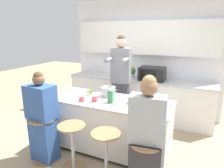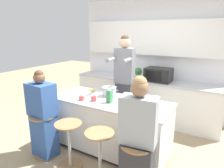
# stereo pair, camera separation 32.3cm
# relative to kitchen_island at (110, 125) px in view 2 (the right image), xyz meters

# --- Properties ---
(ground_plane) EXTENTS (16.00, 16.00, 0.00)m
(ground_plane) POSITION_rel_kitchen_island_xyz_m (0.00, 0.00, -0.45)
(ground_plane) COLOR tan
(wall_back) EXTENTS (3.55, 0.22, 2.70)m
(wall_back) POSITION_rel_kitchen_island_xyz_m (0.00, 1.85, 1.09)
(wall_back) COLOR white
(wall_back) RESTS_ON ground_plane
(back_counter) EXTENTS (3.30, 0.67, 0.92)m
(back_counter) POSITION_rel_kitchen_island_xyz_m (0.00, 1.53, 0.01)
(back_counter) COLOR white
(back_counter) RESTS_ON ground_plane
(kitchen_island) EXTENTS (1.99, 0.81, 0.89)m
(kitchen_island) POSITION_rel_kitchen_island_xyz_m (0.00, 0.00, 0.00)
(kitchen_island) COLOR black
(kitchen_island) RESTS_ON ground_plane
(bar_stool_leftmost) EXTENTS (0.39, 0.39, 0.70)m
(bar_stool_leftmost) POSITION_rel_kitchen_island_xyz_m (-0.80, -0.69, -0.05)
(bar_stool_leftmost) COLOR #997047
(bar_stool_leftmost) RESTS_ON ground_plane
(bar_stool_center_left) EXTENTS (0.39, 0.39, 0.70)m
(bar_stool_center_left) POSITION_rel_kitchen_island_xyz_m (-0.27, -0.69, -0.05)
(bar_stool_center_left) COLOR #997047
(bar_stool_center_left) RESTS_ON ground_plane
(bar_stool_center_right) EXTENTS (0.39, 0.39, 0.70)m
(bar_stool_center_right) POSITION_rel_kitchen_island_xyz_m (0.27, -0.69, -0.05)
(bar_stool_center_right) COLOR #997047
(bar_stool_center_right) RESTS_ON ground_plane
(bar_stool_rightmost) EXTENTS (0.39, 0.39, 0.70)m
(bar_stool_rightmost) POSITION_rel_kitchen_island_xyz_m (0.80, -0.69, -0.05)
(bar_stool_rightmost) COLOR #997047
(bar_stool_rightmost) RESTS_ON ground_plane
(person_cooking) EXTENTS (0.44, 0.63, 1.90)m
(person_cooking) POSITION_rel_kitchen_island_xyz_m (-0.12, 0.75, 0.52)
(person_cooking) COLOR #383842
(person_cooking) RESTS_ON ground_plane
(person_wrapped_blanket) EXTENTS (0.44, 0.31, 1.41)m
(person_wrapped_blanket) POSITION_rel_kitchen_island_xyz_m (-0.81, -0.67, 0.22)
(person_wrapped_blanket) COLOR #2D5193
(person_wrapped_blanket) RESTS_ON ground_plane
(person_seated_near) EXTENTS (0.44, 0.31, 1.50)m
(person_seated_near) POSITION_rel_kitchen_island_xyz_m (0.80, -0.67, 0.24)
(person_seated_near) COLOR #333338
(person_seated_near) RESTS_ON ground_plane
(cooking_pot) EXTENTS (0.33, 0.25, 0.16)m
(cooking_pot) POSITION_rel_kitchen_island_xyz_m (-0.11, 0.18, 0.52)
(cooking_pot) COLOR #B7BABC
(cooking_pot) RESTS_ON kitchen_island
(fruit_bowl) EXTENTS (0.24, 0.24, 0.06)m
(fruit_bowl) POSITION_rel_kitchen_island_xyz_m (0.42, 0.02, 0.47)
(fruit_bowl) COLOR #B7BABC
(fruit_bowl) RESTS_ON kitchen_island
(coffee_cup_near) EXTENTS (0.11, 0.08, 0.08)m
(coffee_cup_near) POSITION_rel_kitchen_island_xyz_m (-0.38, -0.24, 0.48)
(coffee_cup_near) COLOR #DB4C51
(coffee_cup_near) RESTS_ON kitchen_island
(coffee_cup_far) EXTENTS (0.12, 0.09, 0.09)m
(coffee_cup_far) POSITION_rel_kitchen_island_xyz_m (-0.19, -0.16, 0.48)
(coffee_cup_far) COLOR #DB4C51
(coffee_cup_far) RESTS_ON kitchen_island
(banana_bunch) EXTENTS (0.14, 0.10, 0.05)m
(banana_bunch) POSITION_rel_kitchen_island_xyz_m (-0.54, 0.26, 0.46)
(banana_bunch) COLOR yellow
(banana_bunch) RESTS_ON kitchen_island
(juice_carton) EXTENTS (0.08, 0.08, 0.21)m
(juice_carton) POSITION_rel_kitchen_island_xyz_m (0.06, -0.10, 0.54)
(juice_carton) COLOR #38844C
(juice_carton) RESTS_ON kitchen_island
(microwave) EXTENTS (0.54, 0.40, 0.29)m
(microwave) POSITION_rel_kitchen_island_xyz_m (0.32, 1.49, 0.62)
(microwave) COLOR black
(microwave) RESTS_ON back_counter
(potted_plant) EXTENTS (0.17, 0.17, 0.25)m
(potted_plant) POSITION_rel_kitchen_island_xyz_m (-0.17, 1.53, 0.62)
(potted_plant) COLOR beige
(potted_plant) RESTS_ON back_counter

